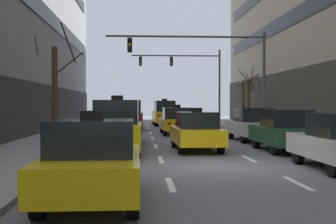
# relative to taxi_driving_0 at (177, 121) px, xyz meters

# --- Properties ---
(ground_plane) EXTENTS (120.00, 120.00, 0.00)m
(ground_plane) POSITION_rel_taxi_driving_0_xyz_m (-0.06, -15.21, -0.85)
(ground_plane) COLOR slate
(lane_stripe_l1_s3) EXTENTS (0.16, 2.00, 0.01)m
(lane_stripe_l1_s3) POSITION_rel_taxi_driving_0_xyz_m (-1.62, -18.21, -0.84)
(lane_stripe_l1_s3) COLOR silver
(lane_stripe_l1_s3) RESTS_ON ground
(lane_stripe_l1_s4) EXTENTS (0.16, 2.00, 0.01)m
(lane_stripe_l1_s4) POSITION_rel_taxi_driving_0_xyz_m (-1.62, -13.21, -0.84)
(lane_stripe_l1_s4) COLOR silver
(lane_stripe_l1_s4) RESTS_ON ground
(lane_stripe_l1_s5) EXTENTS (0.16, 2.00, 0.01)m
(lane_stripe_l1_s5) POSITION_rel_taxi_driving_0_xyz_m (-1.62, -8.21, -0.84)
(lane_stripe_l1_s5) COLOR silver
(lane_stripe_l1_s5) RESTS_ON ground
(lane_stripe_l1_s6) EXTENTS (0.16, 2.00, 0.01)m
(lane_stripe_l1_s6) POSITION_rel_taxi_driving_0_xyz_m (-1.62, -3.21, -0.84)
(lane_stripe_l1_s6) COLOR silver
(lane_stripe_l1_s6) RESTS_ON ground
(lane_stripe_l1_s7) EXTENTS (0.16, 2.00, 0.01)m
(lane_stripe_l1_s7) POSITION_rel_taxi_driving_0_xyz_m (-1.62, 1.79, -0.84)
(lane_stripe_l1_s7) COLOR silver
(lane_stripe_l1_s7) RESTS_ON ground
(lane_stripe_l1_s8) EXTENTS (0.16, 2.00, 0.01)m
(lane_stripe_l1_s8) POSITION_rel_taxi_driving_0_xyz_m (-1.62, 6.79, -0.84)
(lane_stripe_l1_s8) COLOR silver
(lane_stripe_l1_s8) RESTS_ON ground
(lane_stripe_l1_s9) EXTENTS (0.16, 2.00, 0.01)m
(lane_stripe_l1_s9) POSITION_rel_taxi_driving_0_xyz_m (-1.62, 11.79, -0.84)
(lane_stripe_l1_s9) COLOR silver
(lane_stripe_l1_s9) RESTS_ON ground
(lane_stripe_l1_s10) EXTENTS (0.16, 2.00, 0.01)m
(lane_stripe_l1_s10) POSITION_rel_taxi_driving_0_xyz_m (-1.62, 16.79, -0.84)
(lane_stripe_l1_s10) COLOR silver
(lane_stripe_l1_s10) RESTS_ON ground
(lane_stripe_l2_s3) EXTENTS (0.16, 2.00, 0.01)m
(lane_stripe_l2_s3) POSITION_rel_taxi_driving_0_xyz_m (1.50, -18.21, -0.84)
(lane_stripe_l2_s3) COLOR silver
(lane_stripe_l2_s3) RESTS_ON ground
(lane_stripe_l2_s4) EXTENTS (0.16, 2.00, 0.01)m
(lane_stripe_l2_s4) POSITION_rel_taxi_driving_0_xyz_m (1.50, -13.21, -0.84)
(lane_stripe_l2_s4) COLOR silver
(lane_stripe_l2_s4) RESTS_ON ground
(lane_stripe_l2_s5) EXTENTS (0.16, 2.00, 0.01)m
(lane_stripe_l2_s5) POSITION_rel_taxi_driving_0_xyz_m (1.50, -8.21, -0.84)
(lane_stripe_l2_s5) COLOR silver
(lane_stripe_l2_s5) RESTS_ON ground
(lane_stripe_l2_s6) EXTENTS (0.16, 2.00, 0.01)m
(lane_stripe_l2_s6) POSITION_rel_taxi_driving_0_xyz_m (1.50, -3.21, -0.84)
(lane_stripe_l2_s6) COLOR silver
(lane_stripe_l2_s6) RESTS_ON ground
(lane_stripe_l2_s7) EXTENTS (0.16, 2.00, 0.01)m
(lane_stripe_l2_s7) POSITION_rel_taxi_driving_0_xyz_m (1.50, 1.79, -0.84)
(lane_stripe_l2_s7) COLOR silver
(lane_stripe_l2_s7) RESTS_ON ground
(lane_stripe_l2_s8) EXTENTS (0.16, 2.00, 0.01)m
(lane_stripe_l2_s8) POSITION_rel_taxi_driving_0_xyz_m (1.50, 6.79, -0.84)
(lane_stripe_l2_s8) COLOR silver
(lane_stripe_l2_s8) RESTS_ON ground
(lane_stripe_l2_s9) EXTENTS (0.16, 2.00, 0.01)m
(lane_stripe_l2_s9) POSITION_rel_taxi_driving_0_xyz_m (1.50, 11.79, -0.84)
(lane_stripe_l2_s9) COLOR silver
(lane_stripe_l2_s9) RESTS_ON ground
(lane_stripe_l2_s10) EXTENTS (0.16, 2.00, 0.01)m
(lane_stripe_l2_s10) POSITION_rel_taxi_driving_0_xyz_m (1.50, 16.79, -0.84)
(lane_stripe_l2_s10) COLOR silver
(lane_stripe_l2_s10) RESTS_ON ground
(taxi_driving_0) EXTENTS (2.00, 4.60, 1.90)m
(taxi_driving_0) POSITION_rel_taxi_driving_0_xyz_m (0.00, 0.00, 0.00)
(taxi_driving_0) COLOR black
(taxi_driving_0) RESTS_ON ground
(car_driving_1) EXTENTS (1.89, 4.51, 1.69)m
(car_driving_1) POSITION_rel_taxi_driving_0_xyz_m (-3.20, -6.63, -0.01)
(car_driving_1) COLOR black
(car_driving_1) RESTS_ON ground
(taxi_driving_2) EXTENTS (2.12, 4.68, 2.41)m
(taxi_driving_2) POSITION_rel_taxi_driving_0_xyz_m (-0.13, 11.71, 0.26)
(taxi_driving_2) COLOR black
(taxi_driving_2) RESTS_ON ground
(taxi_driving_3) EXTENTS (1.85, 4.37, 1.81)m
(taxi_driving_3) POSITION_rel_taxi_driving_0_xyz_m (-3.28, -20.15, -0.04)
(taxi_driving_3) COLOR black
(taxi_driving_3) RESTS_ON ground
(taxi_driving_4) EXTENTS (1.90, 4.34, 1.79)m
(taxi_driving_4) POSITION_rel_taxi_driving_0_xyz_m (-0.01, -10.28, -0.05)
(taxi_driving_4) COLOR black
(taxi_driving_4) RESTS_ON ground
(car_driving_5) EXTENTS (1.99, 4.61, 2.22)m
(car_driving_5) POSITION_rel_taxi_driving_0_xyz_m (-3.08, 4.92, 0.26)
(car_driving_5) COLOR black
(car_driving_5) RESTS_ON ground
(taxi_driving_6) EXTENTS (1.85, 4.33, 2.26)m
(taxi_driving_6) POSITION_rel_taxi_driving_0_xyz_m (-3.20, -11.83, 0.19)
(taxi_driving_6) COLOR black
(taxi_driving_6) RESTS_ON ground
(car_parked_2) EXTENTS (1.93, 4.56, 1.71)m
(car_parked_2) POSITION_rel_taxi_driving_0_xyz_m (3.57, -10.80, -0.01)
(car_parked_2) COLOR black
(car_parked_2) RESTS_ON ground
(car_parked_3) EXTENTS (2.06, 4.68, 1.74)m
(car_parked_3) POSITION_rel_taxi_driving_0_xyz_m (3.57, -5.44, 0.01)
(car_parked_3) COLOR black
(car_parked_3) RESTS_ON ground
(traffic_signal_0) EXTENTS (9.43, 0.35, 6.07)m
(traffic_signal_0) POSITION_rel_taxi_driving_0_xyz_m (2.06, -2.30, 3.63)
(traffic_signal_0) COLOR #4C4C51
(traffic_signal_0) RESTS_ON sidewalk_right
(traffic_signal_1) EXTENTS (8.18, 0.35, 6.79)m
(traffic_signal_1) POSITION_rel_taxi_driving_0_xyz_m (2.29, 12.89, 4.07)
(traffic_signal_1) COLOR #4C4C51
(traffic_signal_1) RESTS_ON sidewalk_right
(street_tree_0) EXTENTS (2.36, 2.36, 5.43)m
(street_tree_0) POSITION_rel_taxi_driving_0_xyz_m (-6.25, -7.68, 1.69)
(street_tree_0) COLOR #4C3823
(street_tree_0) RESTS_ON sidewalk_left
(street_tree_1) EXTENTS (1.70, 2.19, 4.24)m
(street_tree_1) POSITION_rel_taxi_driving_0_xyz_m (6.18, 6.42, 1.27)
(street_tree_1) COLOR #4C3823
(street_tree_1) RESTS_ON sidewalk_right
(street_tree_2) EXTENTS (1.48, 1.83, 4.83)m
(street_tree_2) POSITION_rel_taxi_driving_0_xyz_m (6.21, 8.12, 1.35)
(street_tree_2) COLOR #4C3823
(street_tree_2) RESTS_ON sidewalk_right
(pedestrian_0) EXTENTS (0.26, 0.52, 1.58)m
(pedestrian_0) POSITION_rel_taxi_driving_0_xyz_m (5.29, -8.32, 0.20)
(pedestrian_0) COLOR black
(pedestrian_0) RESTS_ON sidewalk_right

